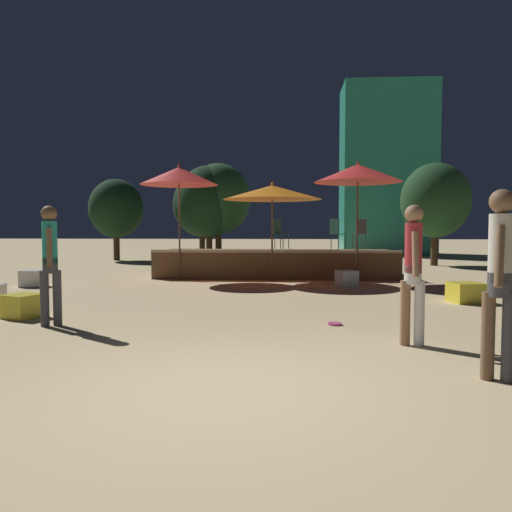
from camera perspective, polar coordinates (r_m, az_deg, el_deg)
The scene contains 22 objects.
ground_plane at distance 4.79m, azimuth -4.05°, elevation -15.14°, with size 120.00×120.00×0.00m, color #D1B784.
wooden_deck at distance 15.55m, azimuth 2.30°, elevation -0.83°, with size 7.19×2.59×0.87m.
patio_umbrella_0 at distance 14.03m, azimuth 1.86°, elevation 7.26°, with size 2.76×2.76×2.77m.
patio_umbrella_1 at distance 14.17m, azimuth 11.57°, elevation 9.24°, with size 2.42×2.42×3.33m.
patio_umbrella_2 at distance 14.55m, azimuth -8.79°, elevation 9.01°, with size 2.22×2.22×3.31m.
cube_seat_1 at distance 13.94m, azimuth -24.17°, elevation -2.36°, with size 0.51×0.51×0.42m.
cube_seat_2 at distance 9.27m, azimuth -25.11°, elevation -5.19°, with size 0.67×0.67×0.39m.
cube_seat_3 at distance 10.93m, azimuth 22.87°, elevation -3.87°, with size 0.69×0.69×0.40m.
cube_seat_4 at distance 13.02m, azimuth 10.33°, elevation -2.53°, with size 0.60×0.60×0.41m.
person_0 at distance 5.42m, azimuth 26.11°, elevation -1.87°, with size 0.31×0.56×1.88m.
person_2 at distance 6.65m, azimuth 17.51°, elevation -1.34°, with size 0.30×0.55×1.80m.
person_3 at distance 8.21m, azimuth -22.47°, elevation -0.35°, with size 0.29×0.48×1.84m.
bistro_chair_0 at distance 14.83m, azimuth 9.16°, elevation 2.86°, with size 0.48×0.48×0.90m.
bistro_chair_1 at distance 15.08m, azimuth 2.69°, elevation 2.90°, with size 0.47×0.47×0.90m.
bistro_chair_2 at distance 15.92m, azimuth 11.81°, elevation 2.86°, with size 0.42×0.42×0.90m.
frisbee_disc at distance 7.91m, azimuth 9.00°, elevation -7.65°, with size 0.22×0.22×0.03m.
background_tree_0 at distance 22.63m, azimuth -4.33°, elevation 6.51°, with size 2.89×2.89×4.38m.
background_tree_1 at distance 24.52m, azimuth -6.19°, elevation 5.84°, with size 2.82×2.82×4.17m.
background_tree_2 at distance 23.70m, azimuth -15.71°, elevation 5.22°, with size 2.44×2.44×3.71m.
background_tree_3 at distance 20.98m, azimuth 19.81°, elevation 5.98°, with size 2.68×2.68×4.05m.
background_tree_4 at distance 22.56m, azimuth -5.39°, elevation 6.25°, with size 2.89×2.89×4.28m.
distant_building at distance 29.40m, azimuth 14.72°, elevation 9.44°, with size 5.02×3.12×9.43m.
Camera 1 is at (0.64, -4.50, 1.51)m, focal length 35.00 mm.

